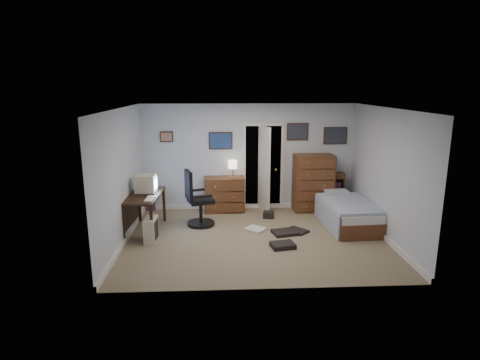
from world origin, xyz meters
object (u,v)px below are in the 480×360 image
office_chair (197,204)px  low_dresser (224,194)px  computer_desk (140,203)px  tall_dresser (313,183)px  bed (346,213)px

office_chair → low_dresser: 1.13m
computer_desk → tall_dresser: (3.81, 1.24, 0.07)m
office_chair → bed: 3.15m
low_dresser → tall_dresser: tall_dresser is taller
computer_desk → low_dresser: size_ratio=1.49×
tall_dresser → computer_desk: bearing=-163.3°
tall_dresser → office_chair: bearing=-161.8°
computer_desk → tall_dresser: tall_dresser is taller
low_dresser → tall_dresser: bearing=-4.6°
office_chair → low_dresser: office_chair is taller
computer_desk → office_chair: (1.14, 0.29, -0.13)m
low_dresser → bed: 2.81m
office_chair → tall_dresser: bearing=1.6°
office_chair → low_dresser: bearing=41.4°
computer_desk → bed: computer_desk is taller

